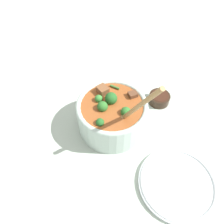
# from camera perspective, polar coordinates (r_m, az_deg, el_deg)

# --- Properties ---
(ground_plane) EXTENTS (4.00, 4.00, 0.00)m
(ground_plane) POSITION_cam_1_polar(r_m,az_deg,el_deg) (0.74, -0.00, -3.48)
(ground_plane) COLOR #ADBCAD
(stew_bowl) EXTENTS (0.22, 0.26, 0.30)m
(stew_bowl) POSITION_cam_1_polar(r_m,az_deg,el_deg) (0.69, 0.01, -0.39)
(stew_bowl) COLOR #B2C6BC
(stew_bowl) RESTS_ON ground_plane
(condiment_bowl) EXTENTS (0.08, 0.08, 0.03)m
(condiment_bowl) POSITION_cam_1_polar(r_m,az_deg,el_deg) (0.81, 12.23, 3.56)
(condiment_bowl) COLOR black
(condiment_bowl) RESTS_ON ground_plane
(empty_plate) EXTENTS (0.22, 0.22, 0.02)m
(empty_plate) POSITION_cam_1_polar(r_m,az_deg,el_deg) (0.67, 16.81, -17.35)
(empty_plate) COLOR white
(empty_plate) RESTS_ON ground_plane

